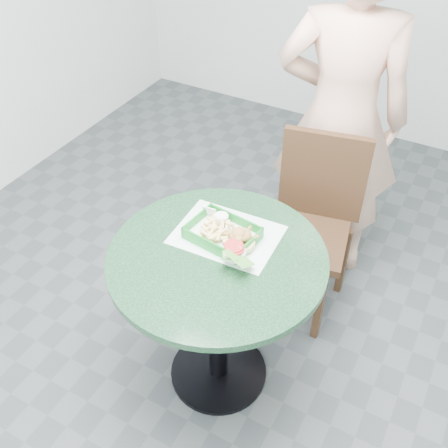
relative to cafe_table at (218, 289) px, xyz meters
The scene contains 10 objects.
floor 0.58m from the cafe_table, ahead, with size 4.00×5.00×0.02m, color #303335.
cafe_table is the anchor object (origin of this frame).
dining_chair 0.70m from the cafe_table, 78.14° to the left, with size 0.41×0.41×0.93m.
diner_person 1.11m from the cafe_table, 82.89° to the left, with size 0.77×0.50×2.10m, color #DAA68E.
placemat 0.21m from the cafe_table, 100.68° to the left, with size 0.40×0.30×0.00m, color silver.
food_basket 0.21m from the cafe_table, 106.87° to the left, with size 0.26×0.19×0.05m.
crab_sandwich 0.24m from the cafe_table, 59.95° to the left, with size 0.12×0.12×0.07m.
fries_pile 0.23m from the cafe_table, 123.91° to the left, with size 0.11×0.12×0.05m, color #F3D27D, non-canonical shape.
sauce_ramekin 0.27m from the cafe_table, 116.13° to the left, with size 0.06×0.06×0.03m.
garnish_cup 0.23m from the cafe_table, 12.32° to the left, with size 0.13×0.13×0.05m.
Camera 1 is at (0.70, -1.23, 2.15)m, focal length 42.00 mm.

